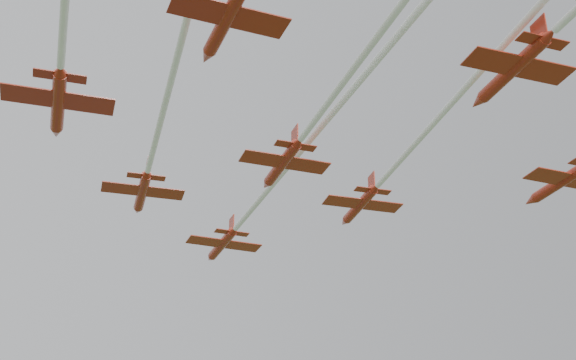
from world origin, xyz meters
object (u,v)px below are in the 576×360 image
jet_lead (260,199)px  jet_row2_left (158,131)px  jet_row3_left (63,24)px  jet_row2_right (419,139)px  jet_row3_mid (317,117)px

jet_lead → jet_row2_left: size_ratio=1.11×
jet_row2_left → jet_row3_left: (-11.12, -10.48, 0.81)m
jet_row2_left → jet_row2_right: 24.10m
jet_row2_left → jet_row3_left: jet_row3_left is taller
jet_row2_right → jet_row3_mid: bearing=-154.4°
jet_lead → jet_row3_mid: size_ratio=1.40×
jet_lead → jet_row3_left: size_ratio=1.16×
jet_lead → jet_row3_left: 34.27m
jet_row2_left → jet_row3_mid: size_ratio=1.26×
jet_row2_right → jet_row3_mid: jet_row2_right is taller
jet_lead → jet_row2_left: bearing=-137.6°
jet_lead → jet_row2_left: 19.11m
jet_lead → jet_row3_mid: bearing=-97.3°
jet_row2_left → jet_row2_right: bearing=-7.0°
jet_row3_left → jet_lead: bearing=50.6°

